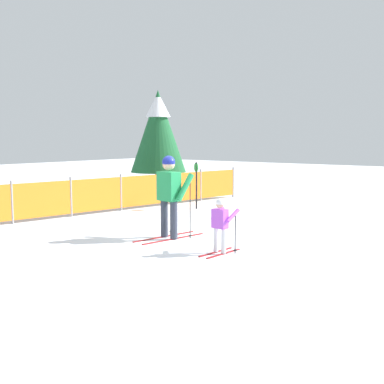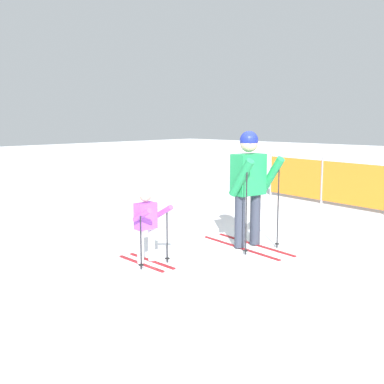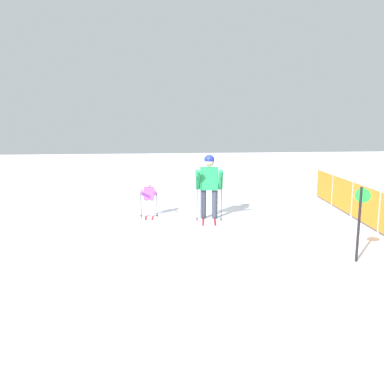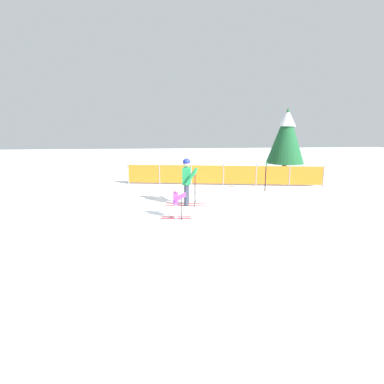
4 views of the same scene
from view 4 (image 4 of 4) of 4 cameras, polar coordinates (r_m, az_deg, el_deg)
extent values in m
plane|color=white|center=(11.43, 0.41, -2.73)|extent=(60.00, 60.00, 0.00)
cube|color=maroon|center=(11.79, -0.95, -2.20)|extent=(1.69, 0.34, 0.02)
cube|color=maroon|center=(11.48, -1.11, -2.61)|extent=(1.69, 0.34, 0.02)
cylinder|color=#333847|center=(11.69, -0.96, -0.24)|extent=(0.16, 0.16, 0.81)
cylinder|color=#333847|center=(11.38, -1.11, -0.60)|extent=(0.16, 0.16, 0.81)
cube|color=#1E8C4C|center=(11.39, -1.05, 3.10)|extent=(0.37, 0.54, 0.63)
cylinder|color=#1E8C4C|center=(11.69, 0.02, 3.28)|extent=(0.49, 0.21, 0.60)
cylinder|color=#1E8C4C|center=(11.07, -0.24, 2.77)|extent=(0.49, 0.21, 0.60)
sphere|color=#D8AD8C|center=(11.33, -1.06, 5.47)|extent=(0.27, 0.27, 0.27)
sphere|color=navy|center=(11.32, -1.06, 5.71)|extent=(0.28, 0.28, 0.28)
cylinder|color=black|center=(11.79, 0.68, 0.88)|extent=(0.02, 0.02, 1.26)
cylinder|color=black|center=(11.91, 0.67, -1.80)|extent=(0.07, 0.07, 0.01)
cylinder|color=black|center=(11.14, 0.45, 0.20)|extent=(0.02, 0.02, 1.26)
cylinder|color=black|center=(11.27, 0.44, -2.62)|extent=(0.07, 0.07, 0.01)
cube|color=maroon|center=(10.09, -3.06, -4.75)|extent=(0.99, 0.11, 0.02)
cube|color=maroon|center=(9.92, -3.09, -5.07)|extent=(0.99, 0.11, 0.02)
cylinder|color=silver|center=(10.03, -3.08, -3.43)|extent=(0.09, 0.09, 0.47)
cylinder|color=silver|center=(9.85, -3.10, -3.72)|extent=(0.09, 0.09, 0.47)
cube|color=#B24CD8|center=(9.83, -3.12, -1.25)|extent=(0.19, 0.30, 0.36)
cylinder|color=#B24CD8|center=(9.99, -2.15, -0.67)|extent=(0.37, 0.10, 0.24)
cylinder|color=#B24CD8|center=(9.64, -2.17, -1.16)|extent=(0.37, 0.10, 0.24)
sphere|color=#D8AD8C|center=(9.77, -3.14, 0.32)|extent=(0.16, 0.16, 0.16)
sphere|color=white|center=(9.76, -3.14, 0.47)|extent=(0.16, 0.16, 0.16)
cylinder|color=black|center=(10.12, -2.01, -2.62)|extent=(0.02, 0.02, 0.73)
cylinder|color=black|center=(10.20, -1.99, -4.26)|extent=(0.07, 0.07, 0.01)
cylinder|color=black|center=(9.69, -2.03, -3.31)|extent=(0.02, 0.02, 0.73)
cylinder|color=black|center=(9.77, -2.01, -5.02)|extent=(0.07, 0.07, 0.01)
cylinder|color=gray|center=(16.09, -12.04, 3.47)|extent=(0.06, 0.06, 1.11)
cylinder|color=gray|center=(15.70, -6.21, 3.46)|extent=(0.06, 0.06, 1.11)
cylinder|color=gray|center=(15.49, -0.15, 3.40)|extent=(0.06, 0.06, 1.11)
cylinder|color=gray|center=(15.44, 6.01, 3.31)|extent=(0.06, 0.06, 1.11)
cylinder|color=gray|center=(15.58, 12.13, 3.18)|extent=(0.06, 0.06, 1.11)
cylinder|color=gray|center=(15.89, 18.08, 3.02)|extent=(0.06, 0.06, 1.11)
cylinder|color=gray|center=(16.36, 23.74, 2.83)|extent=(0.06, 0.06, 1.11)
cube|color=orange|center=(15.88, -9.16, 3.47)|extent=(1.64, 0.32, 0.93)
cube|color=orange|center=(15.57, -3.20, 3.44)|extent=(1.64, 0.32, 0.93)
cube|color=orange|center=(15.44, 2.92, 3.36)|extent=(1.64, 0.32, 0.93)
cube|color=orange|center=(15.49, 9.08, 3.25)|extent=(1.64, 0.32, 0.93)
cube|color=orange|center=(15.71, 15.13, 3.10)|extent=(1.64, 0.32, 0.93)
cube|color=orange|center=(16.10, 20.95, 2.93)|extent=(1.64, 0.32, 0.93)
cylinder|color=#4C3823|center=(18.63, 17.13, 3.99)|extent=(0.27, 0.27, 0.85)
cone|color=#1C5B30|center=(18.46, 17.53, 10.18)|extent=(2.17, 2.17, 3.18)
cone|color=white|center=(18.46, 17.74, 13.33)|extent=(0.98, 0.98, 0.95)
cylinder|color=black|center=(14.35, 13.85, 2.99)|extent=(0.05, 0.05, 1.44)
cylinder|color=green|center=(14.30, 13.99, 5.22)|extent=(0.16, 0.25, 0.28)
camera|label=1|loc=(8.42, -62.25, 0.22)|focal=45.00mm
camera|label=2|loc=(7.57, 39.13, 1.97)|focal=45.00mm
camera|label=3|loc=(14.45, 44.85, 6.86)|focal=35.00mm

